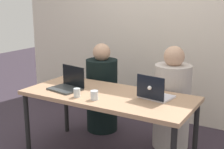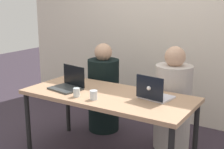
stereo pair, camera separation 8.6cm
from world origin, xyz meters
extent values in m
cube|color=beige|center=(0.00, 1.39, 1.27)|extent=(4.50, 0.10, 2.55)
cube|color=tan|center=(0.00, 0.00, 0.68)|extent=(1.70, 0.76, 0.04)
cylinder|color=black|center=(-0.80, -0.33, 0.33)|extent=(0.05, 0.05, 0.66)
cylinder|color=black|center=(-0.80, 0.33, 0.33)|extent=(0.05, 0.05, 0.66)
cylinder|color=black|center=(0.80, 0.33, 0.33)|extent=(0.05, 0.05, 0.66)
cylinder|color=black|center=(-0.45, 0.60, 0.45)|extent=(0.39, 0.39, 0.90)
sphere|color=tan|center=(-0.45, 0.60, 0.99)|extent=(0.21, 0.21, 0.21)
cylinder|color=#BEB4AD|center=(0.45, 0.60, 0.47)|extent=(0.45, 0.45, 0.93)
sphere|color=tan|center=(0.45, 0.60, 1.02)|extent=(0.22, 0.22, 0.22)
cube|color=silver|center=(0.46, 0.13, 0.71)|extent=(0.32, 0.27, 0.02)
cube|color=black|center=(0.44, 0.01, 0.83)|extent=(0.29, 0.05, 0.22)
sphere|color=white|center=(0.44, 0.00, 0.83)|extent=(0.04, 0.04, 0.04)
cube|color=#373A3B|center=(-0.45, -0.11, 0.71)|extent=(0.35, 0.29, 0.02)
cube|color=black|center=(-0.43, 0.01, 0.83)|extent=(0.31, 0.07, 0.21)
sphere|color=white|center=(-0.43, 0.02, 0.83)|extent=(0.04, 0.04, 0.04)
cylinder|color=silver|center=(-0.02, -0.22, 0.75)|extent=(0.07, 0.07, 0.09)
cylinder|color=silver|center=(-0.02, -0.22, 0.73)|extent=(0.06, 0.06, 0.05)
cylinder|color=silver|center=(-0.20, -0.24, 0.75)|extent=(0.06, 0.06, 0.09)
cylinder|color=silver|center=(-0.20, -0.24, 0.73)|extent=(0.06, 0.06, 0.05)
camera|label=1|loc=(1.51, -2.52, 1.63)|focal=50.00mm
camera|label=2|loc=(1.59, -2.47, 1.63)|focal=50.00mm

